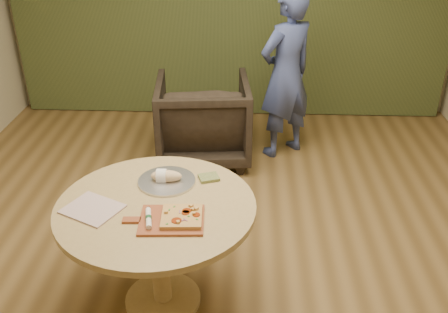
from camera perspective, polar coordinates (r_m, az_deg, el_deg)
room_shell at (r=2.78m, az=-0.99°, el=8.22°), size 5.04×6.04×2.84m
pedestal_table at (r=3.00m, az=-7.63°, el=-7.64°), size 1.16×1.16×0.75m
pizza_paddle at (r=2.76m, az=-6.20°, el=-7.23°), size 0.45×0.30×0.01m
flatbread_pizza at (r=2.75m, az=-4.82°, el=-6.83°), size 0.23×0.23×0.04m
cutlery_roll at (r=2.75m, az=-8.62°, el=-6.99°), size 0.06×0.20×0.03m
newspaper at (r=2.94m, az=-14.79°, el=-5.82°), size 0.38×0.36×0.01m
serving_tray at (r=3.11m, az=-6.56°, el=-2.80°), size 0.36×0.36×0.02m
bread_roll at (r=3.10m, az=-6.76°, el=-2.22°), size 0.19×0.09×0.09m
green_packet at (r=3.12m, az=-1.75°, el=-2.42°), size 0.15×0.13×0.02m
armchair at (r=4.77m, az=-2.40°, el=4.70°), size 0.93×0.88×0.89m
person_standing at (r=4.78m, az=7.09°, el=9.26°), size 0.71×0.67×1.62m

